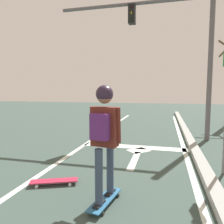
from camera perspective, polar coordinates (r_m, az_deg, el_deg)
name	(u,v)px	position (r m, az deg, el deg)	size (l,w,h in m)	color
lane_line_center	(53,166)	(5.07, -15.48, -13.69)	(0.12, 20.00, 0.01)	silver
lane_line_curbside	(193,179)	(4.51, 20.89, -16.39)	(0.12, 20.00, 0.01)	silver
stop_bar	(135,147)	(6.47, 6.12, -9.23)	(3.09, 0.40, 0.01)	silver
lane_arrow_stem	(134,160)	(5.31, 5.99, -12.60)	(0.16, 1.40, 0.01)	silver
lane_arrow_head	(139,150)	(6.12, 7.13, -10.12)	(0.56, 0.44, 0.01)	silver
curb_strip	(208,177)	(4.52, 24.19, -15.55)	(0.24, 24.00, 0.14)	#949791
skateboard	(105,200)	(3.41, -1.91, -22.34)	(0.34, 0.83, 0.08)	#27608B
skater	(104,128)	(3.04, -2.11, -4.37)	(0.46, 0.62, 1.67)	#34445C
spare_skateboard	(54,181)	(4.12, -15.20, -17.36)	(0.84, 0.48, 0.08)	#B1203B
traffic_signal_mast	(172,36)	(7.90, 15.65, 18.86)	(5.29, 0.34, 5.08)	#5F585C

